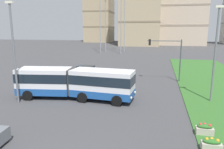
# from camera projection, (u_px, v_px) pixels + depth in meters

# --- Properties ---
(articulated_bus) EXTENTS (12.04, 3.43, 3.00)m
(articulated_bus) POSITION_uv_depth(u_px,v_px,m) (75.00, 83.00, 21.40)
(articulated_bus) COLOR white
(articulated_bus) RESTS_ON ground
(car_navy_sedan) EXTENTS (4.49, 2.22, 1.58)m
(car_navy_sedan) POSITION_uv_depth(u_px,v_px,m) (86.00, 71.00, 31.86)
(car_navy_sedan) COLOR #19234C
(car_navy_sedan) RESTS_ON ground
(flower_planter_1) EXTENTS (1.10, 0.56, 0.74)m
(flower_planter_1) POSITION_uv_depth(u_px,v_px,m) (212.00, 144.00, 12.19)
(flower_planter_1) COLOR #B7AD9E
(flower_planter_1) RESTS_ON grass_median
(flower_planter_2) EXTENTS (1.10, 0.56, 0.74)m
(flower_planter_2) POSITION_uv_depth(u_px,v_px,m) (205.00, 129.00, 14.09)
(flower_planter_2) COLOR #B7AD9E
(flower_planter_2) RESTS_ON grass_median
(traffic_light_far_right) EXTENTS (4.42, 0.28, 5.60)m
(traffic_light_far_right) POSITION_uv_depth(u_px,v_px,m) (169.00, 52.00, 28.22)
(traffic_light_far_right) COLOR #474C51
(traffic_light_far_right) RESTS_ON ground
(streetlight_left) EXTENTS (0.70, 0.28, 9.25)m
(streetlight_left) POSITION_uv_depth(u_px,v_px,m) (14.00, 49.00, 19.47)
(streetlight_left) COLOR slate
(streetlight_left) RESTS_ON ground
(streetlight_median) EXTENTS (0.70, 0.28, 8.92)m
(streetlight_median) POSITION_uv_depth(u_px,v_px,m) (215.00, 51.00, 19.77)
(streetlight_median) COLOR slate
(streetlight_median) RESTS_ON ground
(apartment_tower_west) EXTENTS (14.62, 15.76, 41.13)m
(apartment_tower_west) POSITION_uv_depth(u_px,v_px,m) (99.00, 5.00, 121.24)
(apartment_tower_west) COLOR tan
(apartment_tower_west) RESTS_ON ground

